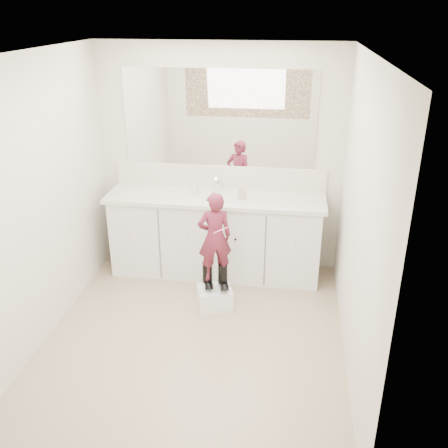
# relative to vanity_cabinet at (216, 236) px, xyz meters

# --- Properties ---
(floor) EXTENTS (3.00, 3.00, 0.00)m
(floor) POSITION_rel_vanity_cabinet_xyz_m (0.00, -1.23, -0.42)
(floor) COLOR #927B5F
(floor) RESTS_ON ground
(ceiling) EXTENTS (3.00, 3.00, 0.00)m
(ceiling) POSITION_rel_vanity_cabinet_xyz_m (0.00, -1.23, 1.97)
(ceiling) COLOR white
(ceiling) RESTS_ON wall_back
(wall_back) EXTENTS (2.60, 0.00, 2.60)m
(wall_back) POSITION_rel_vanity_cabinet_xyz_m (0.00, 0.27, 0.77)
(wall_back) COLOR beige
(wall_back) RESTS_ON floor
(wall_front) EXTENTS (2.60, 0.00, 2.60)m
(wall_front) POSITION_rel_vanity_cabinet_xyz_m (0.00, -2.73, 0.77)
(wall_front) COLOR beige
(wall_front) RESTS_ON floor
(wall_left) EXTENTS (0.00, 3.00, 3.00)m
(wall_left) POSITION_rel_vanity_cabinet_xyz_m (-1.30, -1.23, 0.78)
(wall_left) COLOR beige
(wall_left) RESTS_ON floor
(wall_right) EXTENTS (0.00, 3.00, 3.00)m
(wall_right) POSITION_rel_vanity_cabinet_xyz_m (1.30, -1.23, 0.78)
(wall_right) COLOR beige
(wall_right) RESTS_ON floor
(vanity_cabinet) EXTENTS (2.20, 0.55, 0.85)m
(vanity_cabinet) POSITION_rel_vanity_cabinet_xyz_m (0.00, 0.00, 0.00)
(vanity_cabinet) COLOR silver
(vanity_cabinet) RESTS_ON floor
(countertop) EXTENTS (2.28, 0.58, 0.04)m
(countertop) POSITION_rel_vanity_cabinet_xyz_m (0.00, -0.01, 0.45)
(countertop) COLOR beige
(countertop) RESTS_ON vanity_cabinet
(backsplash) EXTENTS (2.28, 0.03, 0.25)m
(backsplash) POSITION_rel_vanity_cabinet_xyz_m (0.00, 0.26, 0.59)
(backsplash) COLOR beige
(backsplash) RESTS_ON countertop
(mirror) EXTENTS (2.00, 0.02, 1.00)m
(mirror) POSITION_rel_vanity_cabinet_xyz_m (0.00, 0.26, 1.22)
(mirror) COLOR white
(mirror) RESTS_ON wall_back
(dot_panel) EXTENTS (2.00, 0.01, 1.20)m
(dot_panel) POSITION_rel_vanity_cabinet_xyz_m (0.00, -2.71, 1.22)
(dot_panel) COLOR #472819
(dot_panel) RESTS_ON wall_front
(faucet) EXTENTS (0.08, 0.08, 0.10)m
(faucet) POSITION_rel_vanity_cabinet_xyz_m (0.00, 0.15, 0.52)
(faucet) COLOR silver
(faucet) RESTS_ON countertop
(cup) EXTENTS (0.13, 0.13, 0.10)m
(cup) POSITION_rel_vanity_cabinet_xyz_m (0.28, -0.04, 0.51)
(cup) COLOR beige
(cup) RESTS_ON countertop
(soap_bottle) EXTENTS (0.09, 0.09, 0.16)m
(soap_bottle) POSITION_rel_vanity_cabinet_xyz_m (-0.22, 0.02, 0.55)
(soap_bottle) COLOR beige
(soap_bottle) RESTS_ON countertop
(step_stool) EXTENTS (0.39, 0.35, 0.20)m
(step_stool) POSITION_rel_vanity_cabinet_xyz_m (0.10, -0.70, -0.32)
(step_stool) COLOR white
(step_stool) RESTS_ON floor
(boot_left) EXTENTS (0.15, 0.20, 0.26)m
(boot_left) POSITION_rel_vanity_cabinet_xyz_m (0.03, -0.68, -0.09)
(boot_left) COLOR black
(boot_left) RESTS_ON step_stool
(boot_right) EXTENTS (0.15, 0.20, 0.26)m
(boot_right) POSITION_rel_vanity_cabinet_xyz_m (0.18, -0.68, -0.09)
(boot_right) COLOR black
(boot_right) RESTS_ON step_stool
(toddler) EXTENTS (0.37, 0.30, 0.87)m
(toddler) POSITION_rel_vanity_cabinet_xyz_m (0.10, -0.68, 0.31)
(toddler) COLOR #982E4C
(toddler) RESTS_ON step_stool
(toothbrush) EXTENTS (0.13, 0.06, 0.06)m
(toothbrush) POSITION_rel_vanity_cabinet_xyz_m (0.17, -0.76, 0.43)
(toothbrush) COLOR pink
(toothbrush) RESTS_ON toddler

